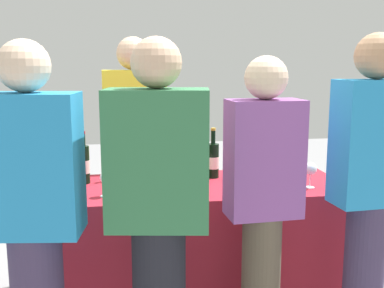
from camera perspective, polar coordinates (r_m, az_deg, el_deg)
tasting_table at (r=2.94m, az=0.00°, el=-12.32°), size 1.86×0.71×0.77m
wine_bottle_0 at (r=2.90m, az=-13.09°, el=-2.42°), size 0.06×0.06×0.32m
wine_bottle_1 at (r=2.94m, az=-8.50°, el=-2.29°), size 0.07×0.07×0.31m
wine_bottle_2 at (r=2.93m, az=-5.70°, el=-2.23°), size 0.07×0.07×0.31m
wine_bottle_3 at (r=2.96m, az=-1.97°, el=-2.04°), size 0.07×0.07×0.31m
wine_bottle_4 at (r=2.87m, az=1.08°, el=-2.23°), size 0.07×0.07×0.34m
wine_bottle_5 at (r=2.97m, az=2.60°, el=-1.97°), size 0.08×0.08×0.32m
wine_bottle_6 at (r=2.96m, az=8.33°, el=-2.05°), size 0.07×0.07×0.33m
wine_bottle_7 at (r=3.06m, az=11.71°, el=-1.77°), size 0.07×0.07×0.33m
wine_glass_0 at (r=2.59m, az=-10.59°, el=-4.27°), size 0.06×0.06×0.14m
wine_glass_1 at (r=2.65m, az=-4.76°, el=-3.74°), size 0.06×0.06×0.14m
wine_glass_2 at (r=2.68m, az=0.19°, el=-3.55°), size 0.07×0.07×0.14m
wine_glass_3 at (r=2.78m, az=11.22°, el=-3.47°), size 0.07×0.07×0.13m
wine_glass_4 at (r=2.81m, az=14.33°, el=-3.07°), size 0.07×0.07×0.15m
server_pouring at (r=3.29m, az=-7.01°, el=-0.60°), size 0.44×0.25×1.68m
guest_0 at (r=2.09m, az=-18.92°, el=-8.52°), size 0.43×0.28×1.60m
guest_1 at (r=2.05m, az=-4.17°, el=-8.30°), size 0.47×0.31×1.61m
guest_2 at (r=2.31m, az=8.70°, el=-6.82°), size 0.37×0.22×1.54m
guest_3 at (r=2.46m, az=20.94°, el=-4.78°), size 0.38×0.23×1.64m
menu_board at (r=4.09m, az=9.36°, el=-5.43°), size 0.44×0.12×0.85m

